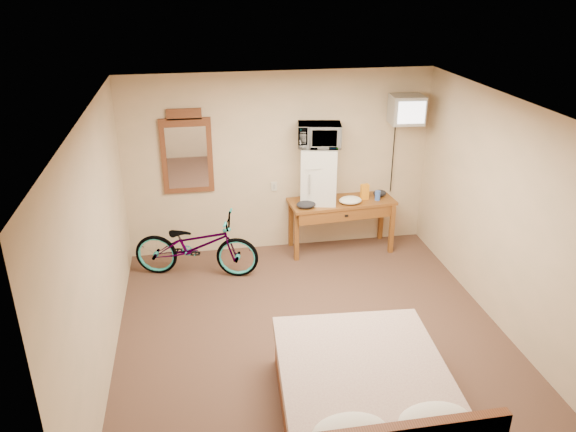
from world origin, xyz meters
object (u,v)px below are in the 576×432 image
object	(u,v)px
blue_cup	(378,195)
bed	(368,403)
desk	(342,209)
crt_television	(406,110)
bicycle	(196,245)
wall_mirror	(187,153)
mini_fridge	(318,174)
microwave	(319,135)

from	to	relation	value
blue_cup	bed	world-z (taller)	bed
desk	crt_television	world-z (taller)	crt_television
blue_cup	bicycle	bearing A→B (deg)	-172.72
wall_mirror	bicycle	distance (m)	1.22
desk	mini_fridge	distance (m)	0.61
mini_fridge	blue_cup	world-z (taller)	mini_fridge
crt_television	wall_mirror	world-z (taller)	crt_television
desk	blue_cup	distance (m)	0.52
crt_television	bicycle	xyz separation A→B (m)	(-2.86, -0.38, -1.57)
crt_television	blue_cup	bearing A→B (deg)	-169.99
mini_fridge	wall_mirror	distance (m)	1.78
mini_fridge	blue_cup	bearing A→B (deg)	-7.34
desk	blue_cup	bearing A→B (deg)	-4.05
desk	wall_mirror	size ratio (longest dim) A/B	1.31
mini_fridge	crt_television	world-z (taller)	crt_television
desk	crt_television	size ratio (longest dim) A/B	2.61
desk	mini_fridge	size ratio (longest dim) A/B	1.91
mini_fridge	bed	xyz separation A→B (m)	(-0.33, -3.45, -0.84)
desk	mini_fridge	xyz separation A→B (m)	(-0.33, 0.07, 0.50)
desk	microwave	world-z (taller)	microwave
bicycle	wall_mirror	bearing A→B (deg)	17.17
blue_cup	wall_mirror	xyz separation A→B (m)	(-2.56, 0.31, 0.65)
desk	bicycle	world-z (taller)	bicycle
bed	desk	bearing A→B (deg)	78.90
bicycle	bed	world-z (taller)	bed
blue_cup	bicycle	size ratio (longest dim) A/B	0.08
crt_television	bicycle	size ratio (longest dim) A/B	0.35
bed	crt_television	bearing A→B (deg)	66.32
microwave	bicycle	xyz separation A→B (m)	(-1.70, -0.43, -1.26)
crt_television	mini_fridge	bearing A→B (deg)	177.72
blue_cup	mini_fridge	bearing A→B (deg)	172.66
desk	mini_fridge	bearing A→B (deg)	167.89
mini_fridge	crt_television	distance (m)	1.44
bicycle	bed	xyz separation A→B (m)	(1.37, -3.02, -0.13)
bicycle	desk	bearing A→B (deg)	-66.36
mini_fridge	bed	world-z (taller)	mini_fridge
microwave	blue_cup	world-z (taller)	microwave
wall_mirror	bicycle	bearing A→B (deg)	-86.50
wall_mirror	bed	world-z (taller)	wall_mirror
crt_television	wall_mirror	xyz separation A→B (m)	(-2.90, 0.25, -0.52)
mini_fridge	bicycle	size ratio (longest dim) A/B	0.48
microwave	bed	size ratio (longest dim) A/B	0.28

